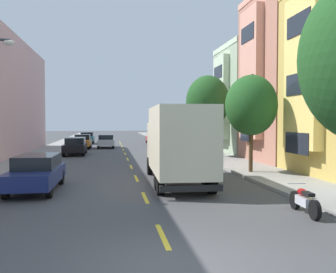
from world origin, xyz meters
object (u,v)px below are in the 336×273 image
object	(u,v)px
parked_sedan_champagne	(170,144)
moving_silver_sedan	(106,141)
street_tree_third	(208,102)
delivery_box_truck	(178,141)
parked_hatchback_orange	(82,142)
parked_hatchback_teal	(87,138)
parked_wagon_black	(75,146)
parked_hatchback_red	(153,138)
parked_motorcycle	(304,201)
parked_suv_charcoal	(185,147)
street_tree_second	(251,105)
parked_wagon_navy	(37,172)

from	to	relation	value
parked_sedan_champagne	moving_silver_sedan	distance (m)	8.77
street_tree_third	moving_silver_sedan	bearing A→B (deg)	122.10
delivery_box_truck	parked_hatchback_orange	xyz separation A→B (m)	(-6.07, 24.28, -1.25)
parked_hatchback_teal	parked_wagon_black	xyz separation A→B (m)	(-0.03, -16.44, 0.05)
parked_hatchback_red	parked_motorcycle	distance (m)	38.78
parked_wagon_black	parked_sedan_champagne	bearing A→B (deg)	15.10
parked_suv_charcoal	moving_silver_sedan	xyz separation A→B (m)	(-6.07, 14.60, -0.24)
delivery_box_truck	moving_silver_sedan	distance (m)	25.59
parked_hatchback_teal	parked_motorcycle	xyz separation A→B (m)	(9.09, -39.54, -0.35)
street_tree_second	parked_motorcycle	world-z (taller)	street_tree_second
street_tree_second	parked_suv_charcoal	distance (m)	8.77
parked_hatchback_orange	parked_motorcycle	world-z (taller)	parked_hatchback_orange
street_tree_third	delivery_box_truck	size ratio (longest dim) A/B	0.80
delivery_box_truck	parked_sedan_champagne	distance (m)	19.41
parked_wagon_black	street_tree_second	bearing A→B (deg)	-52.65
parked_hatchback_orange	moving_silver_sedan	xyz separation A→B (m)	(2.48, 1.03, -0.01)
parked_sedan_champagne	moving_silver_sedan	xyz separation A→B (m)	(-6.27, 6.12, 0.00)
parked_wagon_navy	moving_silver_sedan	size ratio (longest dim) A/B	1.05
delivery_box_truck	parked_wagon_navy	xyz separation A→B (m)	(-6.21, -0.72, -1.20)
parked_hatchback_teal	parked_sedan_champagne	bearing A→B (deg)	-57.92
delivery_box_truck	parked_suv_charcoal	size ratio (longest dim) A/B	1.67
parked_wagon_navy	delivery_box_truck	bearing A→B (deg)	6.62
parked_sedan_champagne	parked_wagon_black	world-z (taller)	parked_wagon_black
parked_motorcycle	street_tree_second	bearing A→B (deg)	79.62
street_tree_second	street_tree_third	bearing A→B (deg)	90.00
street_tree_third	street_tree_second	bearing A→B (deg)	-90.00
parked_hatchback_red	parked_motorcycle	xyz separation A→B (m)	(0.48, -38.78, -0.35)
parked_suv_charcoal	parked_hatchback_orange	xyz separation A→B (m)	(-8.55, 13.57, -0.23)
parked_wagon_navy	parked_hatchback_red	world-z (taller)	same
street_tree_second	parked_suv_charcoal	xyz separation A→B (m)	(-2.13, 8.02, -2.84)
delivery_box_truck	parked_wagon_black	bearing A→B (deg)	110.13
street_tree_third	parked_motorcycle	world-z (taller)	street_tree_third
parked_wagon_black	moving_silver_sedan	bearing A→B (deg)	73.22
delivery_box_truck	parked_hatchback_red	size ratio (longest dim) A/B	1.99
delivery_box_truck	parked_suv_charcoal	bearing A→B (deg)	76.99
moving_silver_sedan	parked_hatchback_orange	bearing A→B (deg)	-157.41
street_tree_third	parked_sedan_champagne	distance (m)	8.13
parked_sedan_champagne	parked_hatchback_orange	size ratio (longest dim) A/B	1.12
street_tree_third	parked_hatchback_red	distance (m)	20.69
street_tree_second	parked_hatchback_teal	world-z (taller)	street_tree_second
parked_hatchback_teal	parked_hatchback_red	xyz separation A→B (m)	(8.61, -0.77, 0.00)
parked_hatchback_teal	moving_silver_sedan	size ratio (longest dim) A/B	0.89
parked_hatchback_orange	moving_silver_sedan	size ratio (longest dim) A/B	0.90
parked_hatchback_red	parked_hatchback_teal	bearing A→B (deg)	174.89
delivery_box_truck	street_tree_third	bearing A→B (deg)	69.36
moving_silver_sedan	parked_suv_charcoal	bearing A→B (deg)	-67.44
moving_silver_sedan	parked_sedan_champagne	bearing A→B (deg)	-44.32
parked_sedan_champagne	parked_motorcycle	size ratio (longest dim) A/B	2.20
moving_silver_sedan	parked_motorcycle	distance (m)	32.29
parked_wagon_navy	parked_hatchback_orange	bearing A→B (deg)	89.68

